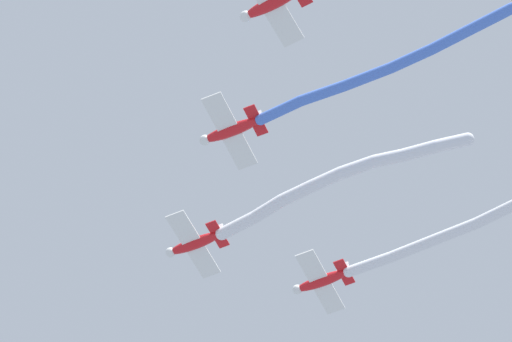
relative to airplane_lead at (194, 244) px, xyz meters
The scene contains 7 objects.
airplane_lead is the anchor object (origin of this frame).
smoke_trail_lead 11.58m from the airplane_lead, 25.48° to the right, with size 18.07×7.85×3.02m.
airplane_left_wing 9.99m from the airplane_lead, 74.83° to the right, with size 4.79×6.18×1.55m.
smoke_trail_left_wing 22.01m from the airplane_lead, 45.81° to the right, with size 22.19×11.12×1.96m.
airplane_right_wing 9.99m from the airplane_lead, 21.20° to the left, with size 4.78×6.15×1.55m.
smoke_trail_right_wing 21.75m from the airplane_lead, ahead, with size 20.17×14.06×1.35m.
airplane_slot 19.97m from the airplane_lead, 74.81° to the right, with size 4.74×6.04×1.55m.
Camera 1 is at (2.75, -46.40, 7.43)m, focal length 81.99 mm.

